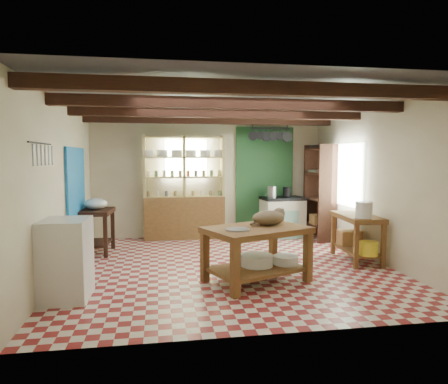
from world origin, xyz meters
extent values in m
cube|color=maroon|center=(0.00, 0.00, -0.01)|extent=(5.00, 5.00, 0.02)
cube|color=#46464B|center=(0.00, 0.00, 2.60)|extent=(5.00, 5.00, 0.02)
cube|color=beige|center=(0.00, 2.50, 1.30)|extent=(5.00, 0.04, 2.60)
cube|color=beige|center=(0.00, -2.50, 1.30)|extent=(5.00, 0.04, 2.60)
cube|color=beige|center=(-2.50, 0.00, 1.30)|extent=(0.04, 5.00, 2.60)
cube|color=beige|center=(2.50, 0.00, 1.30)|extent=(0.04, 5.00, 2.60)
cube|color=#361C13|center=(0.00, 0.00, 2.48)|extent=(5.00, 3.80, 0.15)
cube|color=#186AB6|center=(-2.47, 0.90, 1.10)|extent=(0.04, 1.40, 1.60)
cube|color=#1E4C26|center=(1.25, 2.47, 1.25)|extent=(1.30, 0.04, 2.30)
cube|color=white|center=(-0.50, 2.48, 1.70)|extent=(0.90, 0.02, 0.80)
cube|color=white|center=(2.48, 1.00, 1.40)|extent=(0.02, 1.30, 1.20)
cube|color=black|center=(-2.44, -1.20, 1.78)|extent=(0.06, 0.90, 0.28)
cube|color=black|center=(1.25, 2.05, 2.18)|extent=(0.86, 0.12, 0.36)
cube|color=tan|center=(-0.55, 2.31, 1.10)|extent=(1.70, 0.34, 2.20)
cube|color=#361C13|center=(2.28, 1.80, 1.00)|extent=(0.40, 0.86, 2.00)
cube|color=brown|center=(0.25, -0.84, 0.39)|extent=(1.60, 1.36, 0.77)
cube|color=beige|center=(1.57, 2.15, 0.44)|extent=(0.94, 0.67, 0.87)
cube|color=#361C13|center=(-2.20, 1.24, 0.40)|extent=(0.60, 0.83, 0.80)
cube|color=silver|center=(-2.22, -1.12, 0.49)|extent=(0.57, 0.67, 0.98)
cube|color=brown|center=(2.18, -0.02, 0.39)|extent=(0.62, 1.13, 0.78)
ellipsoid|color=olive|center=(0.46, -0.70, 0.87)|extent=(0.58, 0.54, 0.21)
cylinder|color=#A5A6AD|center=(-0.06, -1.03, 0.78)|extent=(0.42, 0.42, 0.02)
cylinder|color=silver|center=(0.27, -0.78, 0.28)|extent=(0.60, 0.60, 0.16)
cylinder|color=silver|center=(0.70, -0.76, 0.27)|extent=(0.47, 0.47, 0.12)
cylinder|color=#A5A6AD|center=(1.33, 2.13, 0.99)|extent=(0.22, 0.22, 0.24)
cylinder|color=black|center=(1.67, 2.16, 0.98)|extent=(0.19, 0.19, 0.22)
ellipsoid|color=silver|center=(-2.20, 1.24, 0.90)|extent=(0.43, 0.43, 0.20)
cylinder|color=silver|center=(2.10, -0.36, 0.91)|extent=(0.28, 0.28, 0.26)
cube|color=#A97944|center=(2.20, 0.28, 0.33)|extent=(0.39, 0.32, 0.26)
cylinder|color=gold|center=(2.15, -0.47, 0.31)|extent=(0.31, 0.31, 0.21)
camera|label=1|loc=(-1.09, -6.16, 1.74)|focal=32.00mm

